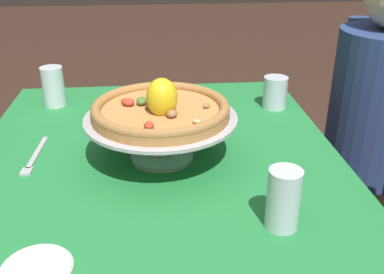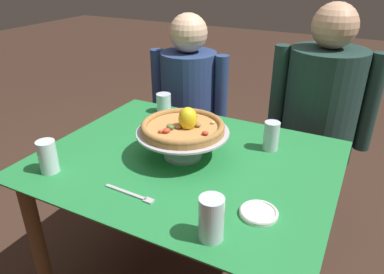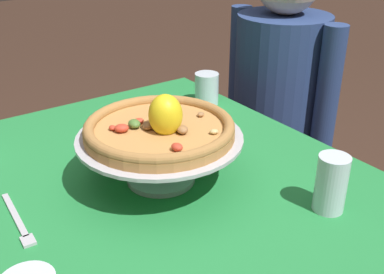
{
  "view_description": "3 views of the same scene",
  "coord_description": "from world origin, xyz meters",
  "views": [
    {
      "loc": [
        0.96,
        0.0,
        1.27
      ],
      "look_at": [
        -0.03,
        0.09,
        0.79
      ],
      "focal_mm": 41.79,
      "sensor_mm": 36.0,
      "label": 1
    },
    {
      "loc": [
        0.59,
        -1.1,
        1.46
      ],
      "look_at": [
        0.04,
        -0.02,
        0.86
      ],
      "focal_mm": 33.71,
      "sensor_mm": 36.0,
      "label": 2
    },
    {
      "loc": [
        0.75,
        -0.45,
        1.3
      ],
      "look_at": [
        -0.01,
        0.09,
        0.84
      ],
      "focal_mm": 43.3,
      "sensor_mm": 36.0,
      "label": 3
    }
  ],
  "objects": [
    {
      "name": "pizza",
      "position": [
        -0.02,
        0.01,
        0.88
      ],
      "size": [
        0.33,
        0.33,
        0.1
      ],
      "color": "#BC8447",
      "rests_on": "pizza_stand"
    },
    {
      "name": "pizza_stand",
      "position": [
        -0.02,
        0.01,
        0.83
      ],
      "size": [
        0.36,
        0.36,
        0.11
      ],
      "color": "#B7B7C1",
      "rests_on": "dining_table"
    },
    {
      "name": "dinner_fork",
      "position": [
        -0.05,
        -0.3,
        0.75
      ],
      "size": [
        0.2,
        0.03,
        0.01
      ],
      "color": "#B7B7C1",
      "rests_on": "dining_table"
    },
    {
      "name": "diner_left",
      "position": [
        -0.39,
        0.76,
        0.58
      ],
      "size": [
        0.49,
        0.37,
        1.19
      ],
      "color": "gray",
      "rests_on": "ground"
    },
    {
      "name": "water_glass_back_left",
      "position": [
        -0.33,
        0.38,
        0.79
      ],
      "size": [
        0.07,
        0.07,
        0.1
      ],
      "color": "silver",
      "rests_on": "dining_table"
    },
    {
      "name": "water_glass_back_right",
      "position": [
        0.27,
        0.23,
        0.8
      ],
      "size": [
        0.06,
        0.06,
        0.12
      ],
      "color": "silver",
      "rests_on": "dining_table"
    },
    {
      "name": "dining_table",
      "position": [
        0.0,
        0.0,
        0.63
      ],
      "size": [
        1.15,
        0.92,
        0.75
      ],
      "color": "brown",
      "rests_on": "ground"
    }
  ]
}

